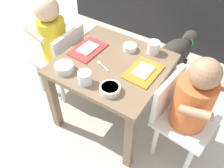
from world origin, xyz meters
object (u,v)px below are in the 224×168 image
Objects in this scene: water_cup_left at (85,78)px; veggie_bowl_near at (64,67)px; spoon_by_left_tray at (102,65)px; seated_child_right at (191,102)px; food_tray_left at (88,49)px; veggie_bowl_far at (130,47)px; food_tray_right at (143,72)px; seated_child_left at (54,37)px; dog at (176,52)px; water_cup_right at (153,48)px; cereal_bowl_right_side at (110,89)px; dining_table at (112,74)px.

water_cup_left is 0.70× the size of veggie_bowl_near.
veggie_bowl_near is 1.02× the size of spoon_by_left_tray.
seated_child_right is 0.63m from food_tray_left.
veggie_bowl_near reaches higher than spoon_by_left_tray.
food_tray_right is at bearing -40.06° from veggie_bowl_far.
seated_child_left is 0.90m from seated_child_right.
seated_child_right reaches higher than spoon_by_left_tray.
water_cup_left reaches higher than veggie_bowl_far.
dog is 0.85m from water_cup_left.
cereal_bowl_right_side is at bearing -95.78° from water_cup_right.
dog is at bearing 70.91° from veggie_bowl_far.
veggie_bowl_near is at bearing -38.41° from seated_child_left.
dog is 1.95× the size of food_tray_left.
veggie_bowl_far is (-0.12, -0.05, -0.01)m from water_cup_right.
dining_table is 0.23m from cereal_bowl_right_side.
water_cup_right is at bearing -94.32° from dog.
seated_child_right is at bearing -1.13° from dining_table.
water_cup_left is (-0.20, -0.78, 0.27)m from dog.
cereal_bowl_right_side reaches higher than veggie_bowl_far.
seated_child_left is (-0.45, 0.03, 0.06)m from dining_table.
seated_child_left is at bearing -138.39° from dog.
seated_child_right is 0.46m from veggie_bowl_far.
seated_child_left is at bearing 150.99° from water_cup_left.
food_tray_left is at bearing -147.08° from veggie_bowl_far.
dog is at bearing 75.55° from water_cup_left.
food_tray_left is at bearing -121.83° from dog.
food_tray_right is 0.18m from water_cup_right.
water_cup_right is (-0.03, -0.39, 0.27)m from dog.
water_cup_left is at bearing -158.27° from seated_child_right.
water_cup_right reaches higher than spoon_by_left_tray.
seated_child_right is at bearing -20.59° from veggie_bowl_far.
seated_child_right is 0.39m from cereal_bowl_right_side.
veggie_bowl_far is at bearing 103.89° from cereal_bowl_right_side.
seated_child_left reaches higher than seated_child_right.
food_tray_left is (-0.18, 0.02, 0.09)m from dining_table.
veggie_bowl_near reaches higher than dog.
dog is 0.81m from cereal_bowl_right_side.
water_cup_left is at bearing -104.45° from dog.
seated_child_right reaches higher than food_tray_left.
dog is at bearing 114.82° from seated_child_right.
dining_table is 5.84× the size of veggie_bowl_near.
water_cup_left is (0.15, -0.22, 0.02)m from food_tray_left.
seated_child_left is 0.42m from spoon_by_left_tray.
seated_child_right is at bearing -34.39° from water_cup_right.
dog is (0.62, 0.55, -0.22)m from seated_child_left.
water_cup_left is at bearing -173.17° from cereal_bowl_right_side.
seated_child_left reaches higher than dining_table.
dining_table is 0.23m from water_cup_left.
dining_table is 1.36× the size of dog.
water_cup_left is 0.68× the size of cereal_bowl_right_side.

